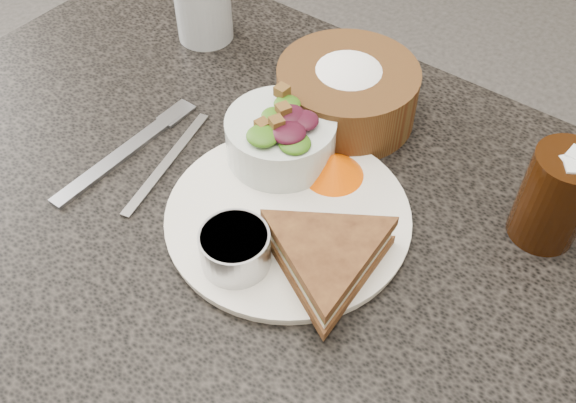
# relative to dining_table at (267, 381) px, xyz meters

# --- Properties ---
(dining_table) EXTENTS (1.00, 0.70, 0.75)m
(dining_table) POSITION_rel_dining_table_xyz_m (0.00, 0.00, 0.00)
(dining_table) COLOR black
(dining_table) RESTS_ON floor
(dinner_plate) EXTENTS (0.25, 0.25, 0.01)m
(dinner_plate) POSITION_rel_dining_table_xyz_m (0.02, 0.02, 0.38)
(dinner_plate) COLOR silver
(dinner_plate) RESTS_ON dining_table
(sandwich) EXTENTS (0.21, 0.21, 0.04)m
(sandwich) POSITION_rel_dining_table_xyz_m (0.10, -0.02, 0.41)
(sandwich) COLOR brown
(sandwich) RESTS_ON dinner_plate
(salad_bowl) EXTENTS (0.16, 0.16, 0.07)m
(salad_bowl) POSITION_rel_dining_table_xyz_m (-0.04, 0.08, 0.42)
(salad_bowl) COLOR silver
(salad_bowl) RESTS_ON dinner_plate
(dressing_ramekin) EXTENTS (0.08, 0.08, 0.04)m
(dressing_ramekin) POSITION_rel_dining_table_xyz_m (0.02, -0.06, 0.41)
(dressing_ramekin) COLOR #ABADAF
(dressing_ramekin) RESTS_ON dinner_plate
(orange_wedge) EXTENTS (0.09, 0.09, 0.03)m
(orange_wedge) POSITION_rel_dining_table_xyz_m (0.03, 0.09, 0.40)
(orange_wedge) COLOR #F65600
(orange_wedge) RESTS_ON dinner_plate
(fork) EXTENTS (0.02, 0.19, 0.01)m
(fork) POSITION_rel_dining_table_xyz_m (-0.19, -0.02, 0.38)
(fork) COLOR #9EA2AC
(fork) RESTS_ON dining_table
(knife) EXTENTS (0.05, 0.18, 0.00)m
(knife) POSITION_rel_dining_table_xyz_m (-0.14, 0.00, 0.38)
(knife) COLOR #9D9D9D
(knife) RESTS_ON dining_table
(bread_basket) EXTENTS (0.19, 0.19, 0.09)m
(bread_basket) POSITION_rel_dining_table_xyz_m (-0.02, 0.20, 0.42)
(bread_basket) COLOR #473318
(bread_basket) RESTS_ON dining_table
(cola_glass) EXTENTS (0.08, 0.08, 0.12)m
(cola_glass) POSITION_rel_dining_table_xyz_m (0.24, 0.17, 0.43)
(cola_glass) COLOR black
(cola_glass) RESTS_ON dining_table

